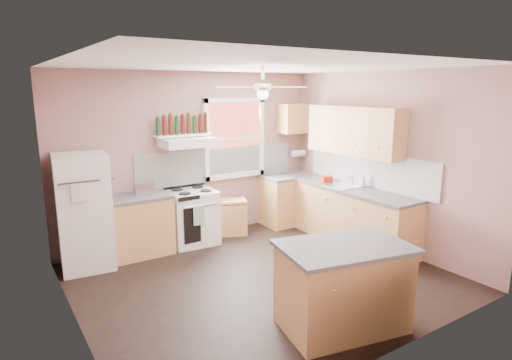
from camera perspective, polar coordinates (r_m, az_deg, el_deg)
floor at (r=5.75m, az=0.82°, el=-12.93°), size 4.50×4.50×0.00m
ceiling at (r=5.22m, az=0.91°, el=15.04°), size 4.50×4.50×0.00m
wall_back at (r=7.06m, az=-8.38°, el=3.16°), size 4.50×0.05×2.70m
wall_right at (r=6.84m, az=16.89°, el=2.47°), size 0.05×4.00×2.70m
wall_left at (r=4.50m, az=-23.96°, el=-2.91°), size 0.05×4.00×2.70m
backsplash_back at (r=7.25m, az=-4.98°, el=2.08°), size 2.90×0.03×0.55m
backsplash_right at (r=7.03m, az=14.73°, el=1.40°), size 0.03×2.60×0.55m
window_view at (r=7.34m, az=-2.95°, el=5.58°), size 1.00×0.02×1.20m
window_frame at (r=7.31m, az=-2.85°, el=5.56°), size 1.16×0.07×1.36m
refrigerator at (r=6.25m, az=-21.96°, el=-3.98°), size 0.74×0.72×1.59m
base_cabinet_left at (r=6.61m, az=-15.32°, el=-5.98°), size 0.90×0.60×0.86m
counter_left at (r=6.49m, az=-15.55°, el=-2.20°), size 0.92×0.62×0.04m
toaster at (r=6.50m, az=-14.58°, el=-1.12°), size 0.31×0.22×0.18m
stove at (r=6.90m, az=-8.47°, el=-4.90°), size 0.75×0.69×0.86m
range_hood at (r=6.68m, az=-9.24°, el=4.97°), size 0.78×0.50×0.14m
bottle_shelf at (r=6.78m, az=-9.69°, el=5.90°), size 0.90×0.26×0.03m
cart at (r=7.30m, az=-3.48°, el=-5.14°), size 0.64×0.54×0.54m
base_cabinet_corner at (r=7.87m, az=4.49°, el=-2.66°), size 1.00×0.60×0.86m
base_cabinet_right at (r=7.00m, az=12.82°, el=-4.83°), size 0.60×2.20×0.86m
counter_corner at (r=7.77m, az=4.54°, el=0.55°), size 1.02×0.62×0.04m
counter_right at (r=6.88m, az=12.94°, el=-1.25°), size 0.62×2.22×0.04m
sink at (r=7.01m, az=11.78°, el=-0.82°), size 0.55×0.45×0.03m
faucet at (r=7.11m, az=12.72°, el=-0.07°), size 0.03×0.03×0.14m
upper_cabinet_right at (r=6.97m, az=12.91°, el=6.43°), size 0.33×1.80×0.76m
upper_cabinet_corner at (r=7.86m, az=5.25°, el=8.17°), size 0.60×0.33×0.52m
paper_towel at (r=8.03m, az=5.70°, el=3.58°), size 0.26×0.12×0.12m
island at (r=4.61m, az=11.48°, el=-13.94°), size 1.35×1.00×0.86m
island_top at (r=4.43m, az=11.72°, el=-8.70°), size 1.43×1.09×0.04m
ceiling_fan_hub at (r=5.21m, az=0.91°, el=12.29°), size 0.20×0.20×0.08m
soap_bottle at (r=6.98m, az=14.06°, el=-0.01°), size 0.11×0.11×0.22m
red_caddy at (r=7.24m, az=9.35°, el=0.12°), size 0.20×0.14×0.10m
wine_bottles at (r=6.77m, az=-9.70°, el=7.26°), size 0.86×0.06×0.31m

